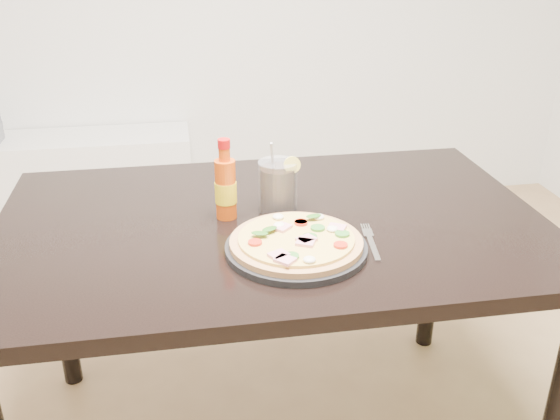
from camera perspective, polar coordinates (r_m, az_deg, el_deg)
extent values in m
cube|color=black|center=(1.61, -0.72, -1.47)|extent=(1.40, 0.90, 0.04)
cylinder|color=black|center=(1.73, 24.03, -16.68)|extent=(0.06, 0.06, 0.71)
cylinder|color=black|center=(2.16, -19.54, -7.09)|extent=(0.06, 0.06, 0.71)
cylinder|color=black|center=(2.29, 13.82, -4.42)|extent=(0.06, 0.06, 0.71)
cylinder|color=black|center=(1.45, 1.48, -3.50)|extent=(0.33, 0.33, 0.02)
cylinder|color=tan|center=(1.44, 1.49, -2.98)|extent=(0.31, 0.31, 0.01)
cylinder|color=#DBCB5F|center=(1.43, 1.50, -2.60)|extent=(0.27, 0.27, 0.01)
cube|color=pink|center=(1.33, 0.47, -4.58)|extent=(0.05, 0.05, 0.01)
cube|color=pink|center=(1.35, -0.11, -4.13)|extent=(0.05, 0.05, 0.01)
cube|color=pink|center=(1.47, 0.19, -1.58)|extent=(0.05, 0.05, 0.01)
cube|color=pink|center=(1.47, 5.22, -1.61)|extent=(0.05, 0.05, 0.01)
cube|color=pink|center=(1.40, 2.34, -2.98)|extent=(0.05, 0.05, 0.01)
cube|color=pink|center=(1.41, 2.44, -2.70)|extent=(0.05, 0.05, 0.01)
cylinder|color=red|center=(1.40, -2.30, -2.98)|extent=(0.03, 0.03, 0.01)
cylinder|color=red|center=(1.49, 1.93, -1.17)|extent=(0.03, 0.03, 0.01)
cylinder|color=red|center=(1.49, 1.92, -1.13)|extent=(0.03, 0.03, 0.01)
cylinder|color=red|center=(1.40, 5.56, -3.21)|extent=(0.03, 0.03, 0.01)
cylinder|color=#377F2A|center=(1.43, 2.75, -2.48)|extent=(0.03, 0.03, 0.01)
cylinder|color=#377F2A|center=(1.47, 3.47, -1.65)|extent=(0.03, 0.03, 0.01)
cylinder|color=#377F2A|center=(1.45, 5.71, -2.19)|extent=(0.03, 0.03, 0.01)
cylinder|color=#377F2A|center=(1.35, 1.04, -4.25)|extent=(0.03, 0.03, 0.01)
ellipsoid|color=white|center=(1.52, -0.17, -0.62)|extent=(0.03, 0.03, 0.01)
ellipsoid|color=white|center=(1.33, 2.70, -4.56)|extent=(0.03, 0.03, 0.01)
ellipsoid|color=white|center=(1.46, 4.83, -1.74)|extent=(0.03, 0.03, 0.01)
ellipsoid|color=white|center=(1.52, 3.55, -0.63)|extent=(0.03, 0.03, 0.01)
ellipsoid|color=white|center=(1.48, -0.09, -1.41)|extent=(0.03, 0.03, 0.01)
ellipsoid|color=#276217|center=(1.51, 3.10, -0.54)|extent=(0.04, 0.03, 0.00)
ellipsoid|color=#276217|center=(1.43, -1.87, -2.12)|extent=(0.04, 0.03, 0.00)
ellipsoid|color=#276217|center=(1.45, -0.96, -1.73)|extent=(0.05, 0.04, 0.00)
cylinder|color=#CF4A0C|center=(1.59, -4.99, 1.90)|extent=(0.06, 0.06, 0.16)
cylinder|color=yellow|center=(1.59, -4.98, 1.64)|extent=(0.06, 0.06, 0.06)
cylinder|color=#CF4A0C|center=(1.55, -5.12, 5.10)|extent=(0.03, 0.03, 0.03)
cylinder|color=red|center=(1.55, -5.15, 6.07)|extent=(0.03, 0.03, 0.02)
cylinder|color=black|center=(1.63, -0.19, 1.93)|extent=(0.09, 0.09, 0.12)
cylinder|color=silver|center=(1.63, -0.19, 2.20)|extent=(0.10, 0.10, 0.13)
cylinder|color=#F2E059|center=(1.59, 1.11, 4.15)|extent=(0.04, 0.01, 0.04)
cylinder|color=#B2B2B7|center=(1.62, -0.60, 3.58)|extent=(0.03, 0.06, 0.17)
cube|color=silver|center=(1.47, 8.54, -3.50)|extent=(0.03, 0.12, 0.00)
cube|color=silver|center=(1.54, 8.02, -2.10)|extent=(0.03, 0.04, 0.00)
cube|color=silver|center=(1.57, 7.50, -1.56)|extent=(0.01, 0.03, 0.00)
cube|color=silver|center=(1.57, 7.71, -1.56)|extent=(0.01, 0.03, 0.00)
cube|color=silver|center=(1.57, 7.93, -1.55)|extent=(0.01, 0.03, 0.00)
cube|color=silver|center=(1.57, 8.14, -1.55)|extent=(0.01, 0.03, 0.00)
cube|color=white|center=(3.32, -20.27, 2.06)|extent=(1.40, 0.34, 0.50)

